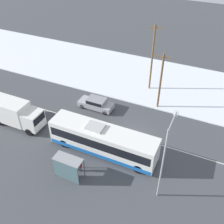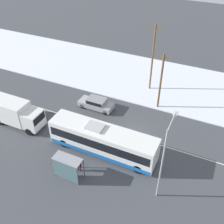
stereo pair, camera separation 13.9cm
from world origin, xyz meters
The scene contains 11 objects.
ground_plane centered at (0.00, 0.00, 0.00)m, with size 120.00×120.00×0.00m, color #424449.
snow_lot centered at (0.00, 12.82, 0.06)m, with size 80.00×13.61×0.12m.
lane_marking_center centered at (0.00, 0.00, 0.00)m, with size 60.00×0.12×0.00m.
city_bus centered at (-2.00, -3.46, 1.58)m, with size 11.45×2.57×3.24m.
box_truck centered at (-13.44, -3.66, 1.71)m, with size 6.91×2.30×3.11m.
sedan_car centered at (-6.21, 3.10, 0.79)m, with size 4.53×1.80×1.45m.
pedestrian_at_stop centered at (-2.92, -6.80, 0.96)m, with size 0.57×0.25×1.57m.
bus_shelter centered at (-3.47, -8.01, 1.67)m, with size 2.74×1.20×2.40m.
streetlamp centered at (4.80, -5.80, 4.97)m, with size 0.36×2.77×7.89m.
utility_pole_roadside centered at (0.92, 6.59, 3.98)m, with size 1.80×0.24×7.58m.
utility_pole_snowlot centered at (-1.44, 10.38, 4.88)m, with size 1.80×0.24×9.38m.
Camera 2 is at (7.11, -20.80, 20.35)m, focal length 42.00 mm.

